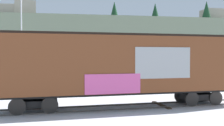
{
  "coord_description": "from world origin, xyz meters",
  "views": [
    {
      "loc": [
        -2.9,
        -15.85,
        3.19
      ],
      "look_at": [
        -0.11,
        0.71,
        2.72
      ],
      "focal_mm": 42.5,
      "sensor_mm": 36.0,
      "label": 1
    }
  ],
  "objects_px": {
    "parked_car_white": "(118,84)",
    "parked_car_tan": "(42,84)",
    "freight_car": "(122,65)",
    "flagpole": "(21,22)"
  },
  "relations": [
    {
      "from": "freight_car",
      "to": "flagpole",
      "type": "distance_m",
      "value": 14.11
    },
    {
      "from": "flagpole",
      "to": "parked_car_tan",
      "type": "distance_m",
      "value": 7.85
    },
    {
      "from": "freight_car",
      "to": "flagpole",
      "type": "height_order",
      "value": "flagpole"
    },
    {
      "from": "parked_car_tan",
      "to": "parked_car_white",
      "type": "relative_size",
      "value": 0.94
    },
    {
      "from": "freight_car",
      "to": "flagpole",
      "type": "bearing_deg",
      "value": 124.81
    },
    {
      "from": "parked_car_white",
      "to": "freight_car",
      "type": "bearing_deg",
      "value": -98.18
    },
    {
      "from": "parked_car_white",
      "to": "parked_car_tan",
      "type": "bearing_deg",
      "value": 178.02
    },
    {
      "from": "flagpole",
      "to": "parked_car_tan",
      "type": "xyz_separation_m",
      "value": [
        2.41,
        -4.97,
        -5.58
      ]
    },
    {
      "from": "flagpole",
      "to": "parked_car_white",
      "type": "distance_m",
      "value": 11.51
    },
    {
      "from": "freight_car",
      "to": "parked_car_tan",
      "type": "height_order",
      "value": "freight_car"
    }
  ]
}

